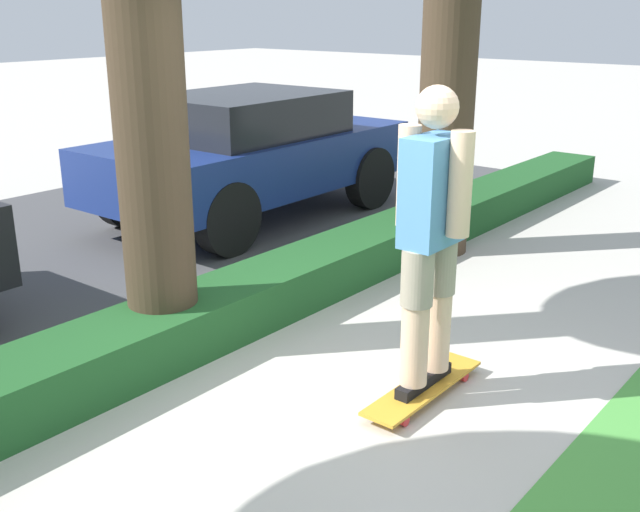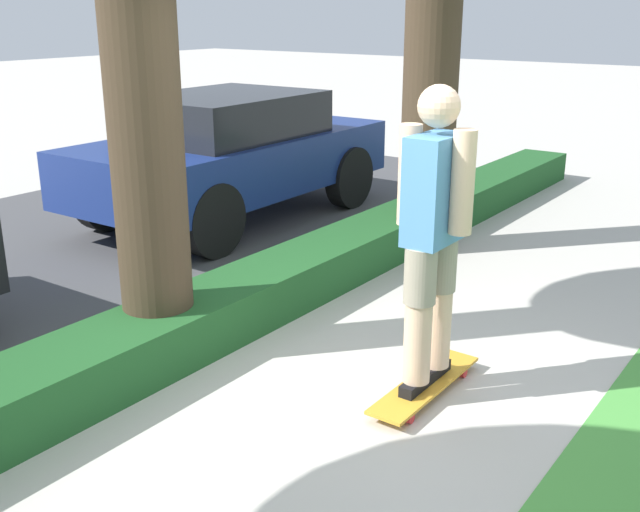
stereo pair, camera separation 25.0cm
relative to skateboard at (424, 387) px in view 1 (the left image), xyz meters
The scene contains 6 objects.
ground_plane 0.32m from the skateboard, 165.41° to the left, with size 60.00×60.00×0.00m, color #BCB7AD.
street_asphalt 4.29m from the skateboard, 94.08° to the left, with size 13.91×5.00×0.01m.
hedge_row 1.71m from the skateboard, 100.30° to the left, with size 13.91×0.60×0.37m.
skateboard is the anchor object (origin of this frame).
skater_person 0.99m from the skateboard, 90.00° to the right, with size 0.52×0.47×1.82m.
parked_car_middle 4.51m from the skateboard, 57.83° to the left, with size 3.83×1.80×1.42m.
Camera 1 is at (-3.30, -2.20, 2.30)m, focal length 42.00 mm.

